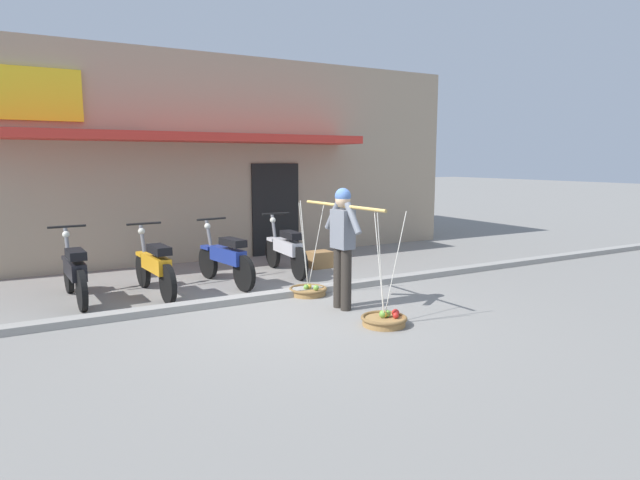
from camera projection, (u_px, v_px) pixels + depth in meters
The scene contains 11 objects.
ground_plane at pixel (300, 308), 7.57m from camera, with size 90.00×90.00×0.00m, color gray.
sidewalk_curb at pixel (279, 294), 8.17m from camera, with size 20.00×0.24×0.10m, color gray.
fruit_vendor at pixel (343, 240), 7.42m from camera, with size 0.22×1.84×1.70m.
fruit_basket_left_side at pixel (308, 290), 8.32m from camera, with size 0.59×0.59×1.45m.
fruit_basket_right_side at pixel (384, 319), 6.79m from camera, with size 0.59×0.59×1.45m.
motorcycle_nearest_shop at pixel (74, 272), 7.86m from camera, with size 0.54×1.82×1.09m.
motorcycle_second_in_row at pixel (155, 266), 8.24m from camera, with size 0.54×1.82×1.09m.
motorcycle_third_in_row at pixel (226, 258), 8.94m from camera, with size 0.54×1.81×1.09m.
motorcycle_end_of_row at pixel (286, 249), 9.82m from camera, with size 0.54×1.82×1.09m.
storefront_building at pixel (157, 159), 12.83m from camera, with size 13.00×6.00×4.20m.
wooden_crate at pixel (320, 259), 10.44m from camera, with size 0.44×0.36×0.32m, color olive.
Camera 1 is at (-3.34, -6.55, 2.07)m, focal length 30.16 mm.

